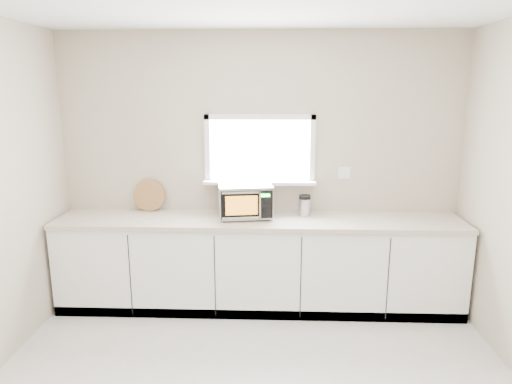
{
  "coord_description": "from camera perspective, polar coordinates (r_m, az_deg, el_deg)",
  "views": [
    {
      "loc": [
        0.13,
        -2.55,
        2.16
      ],
      "look_at": [
        -0.02,
        1.55,
        1.22
      ],
      "focal_mm": 32.0,
      "sensor_mm": 36.0,
      "label": 1
    }
  ],
  "objects": [
    {
      "name": "coffee_grinder",
      "position": [
        4.53,
        6.1,
        -1.65
      ],
      "size": [
        0.12,
        0.12,
        0.21
      ],
      "rotation": [
        0.0,
        0.0,
        0.01
      ],
      "color": "#B2B4B9",
      "rests_on": "countertop"
    },
    {
      "name": "microwave",
      "position": [
        4.43,
        -1.4,
        -0.99
      ],
      "size": [
        0.56,
        0.47,
        0.33
      ],
      "rotation": [
        0.0,
        0.0,
        0.16
      ],
      "color": "black",
      "rests_on": "countertop"
    },
    {
      "name": "knife_block",
      "position": [
        4.46,
        -2.75,
        -1.47
      ],
      "size": [
        0.14,
        0.23,
        0.3
      ],
      "rotation": [
        0.0,
        0.0,
        -0.22
      ],
      "color": "#492E1A",
      "rests_on": "countertop"
    },
    {
      "name": "countertop",
      "position": [
        4.42,
        0.35,
        -3.58
      ],
      "size": [
        3.92,
        0.64,
        0.04
      ],
      "primitive_type": "cube",
      "color": "beige",
      "rests_on": "cabinets"
    },
    {
      "name": "cabinets",
      "position": [
        4.58,
        0.35,
        -9.07
      ],
      "size": [
        3.92,
        0.6,
        0.88
      ],
      "primitive_type": "cube",
      "color": "white",
      "rests_on": "ground"
    },
    {
      "name": "cutting_board",
      "position": [
        4.78,
        -13.18,
        -0.41
      ],
      "size": [
        0.32,
        0.08,
        0.32
      ],
      "primitive_type": "cylinder",
      "rotation": [
        1.4,
        0.0,
        0.0
      ],
      "color": "#AB7742",
      "rests_on": "countertop"
    },
    {
      "name": "back_wall",
      "position": [
        4.61,
        0.49,
        3.03
      ],
      "size": [
        4.0,
        0.17,
        2.7
      ],
      "color": "#B9AC93",
      "rests_on": "ground"
    }
  ]
}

